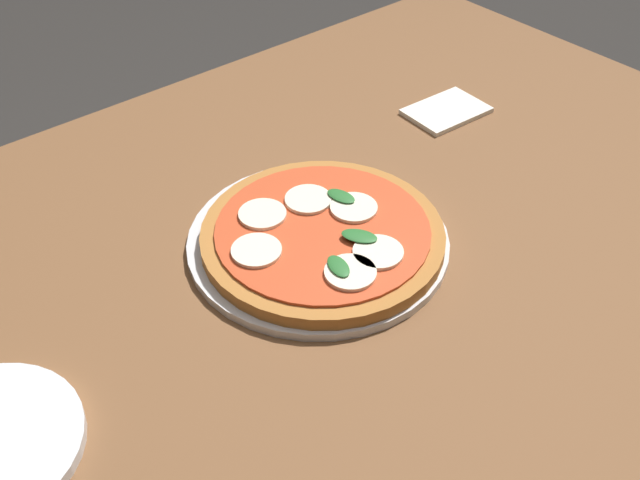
{
  "coord_description": "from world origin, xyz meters",
  "views": [
    {
      "loc": [
        -0.53,
        -0.57,
        1.38
      ],
      "look_at": [
        -0.06,
        -0.0,
        0.76
      ],
      "focal_mm": 41.6,
      "sensor_mm": 36.0,
      "label": 1
    }
  ],
  "objects": [
    {
      "name": "napkin",
      "position": [
        0.32,
        0.12,
        0.75
      ],
      "size": [
        0.14,
        0.1,
        0.01
      ],
      "primitive_type": "cube",
      "rotation": [
        0.0,
        0.0,
        -0.06
      ],
      "color": "white",
      "rests_on": "dining_table"
    },
    {
      "name": "pizza",
      "position": [
        -0.06,
        -0.01,
        0.77
      ],
      "size": [
        0.31,
        0.31,
        0.03
      ],
      "color": "#B27033",
      "rests_on": "serving_tray"
    },
    {
      "name": "dining_table",
      "position": [
        0.0,
        0.0,
        0.65
      ],
      "size": [
        1.39,
        0.99,
        0.75
      ],
      "color": "brown",
      "rests_on": "ground_plane"
    },
    {
      "name": "serving_tray",
      "position": [
        -0.06,
        -0.0,
        0.75
      ],
      "size": [
        0.34,
        0.34,
        0.01
      ],
      "primitive_type": "cylinder",
      "color": "silver",
      "rests_on": "dining_table"
    }
  ]
}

